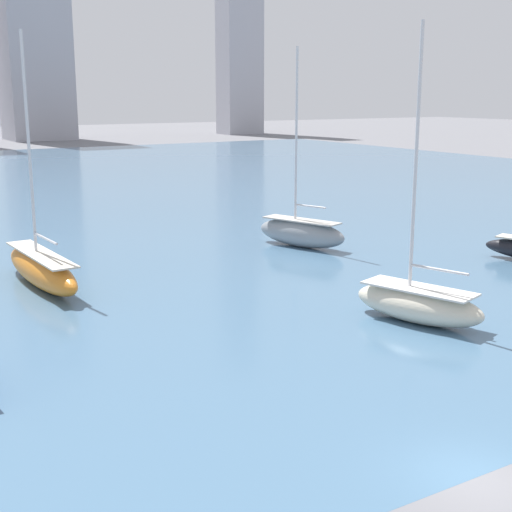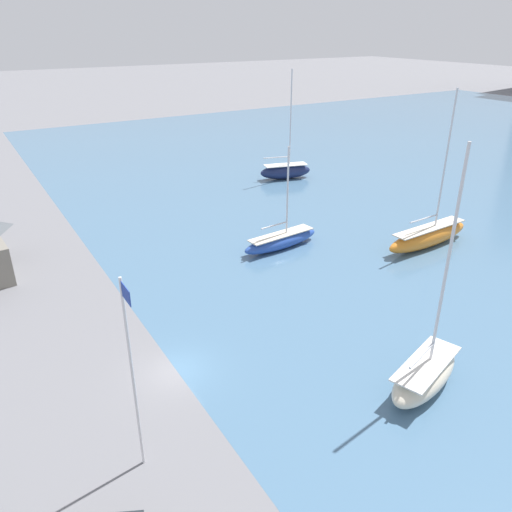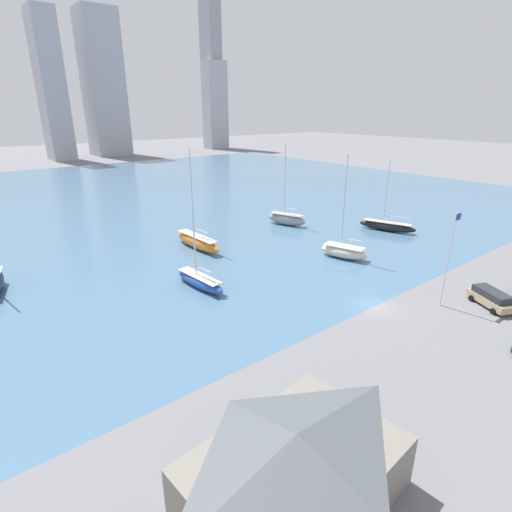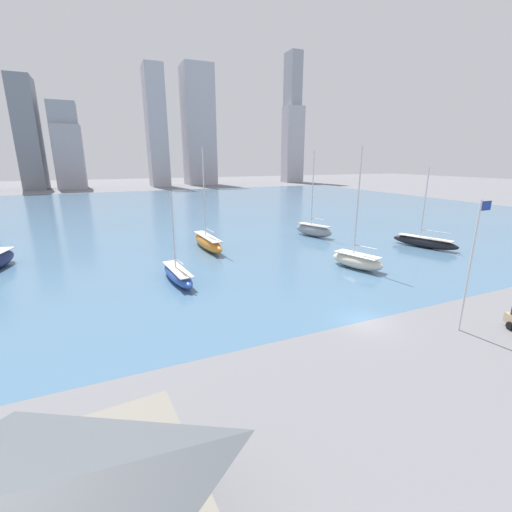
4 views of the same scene
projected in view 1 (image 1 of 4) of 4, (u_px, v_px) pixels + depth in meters
The scene contains 4 objects.
ground_plane at pixel (475, 478), 21.60m from camera, with size 500.00×500.00×0.00m, color slate.
sailboat_gray at pixel (301, 232), 53.99m from camera, with size 4.48×7.84×14.72m.
sailboat_orange at pixel (42, 268), 42.81m from camera, with size 2.53×11.09×14.96m.
sailboat_cream at pixel (418, 302), 36.14m from camera, with size 4.45×7.42×14.78m.
Camera 1 is at (-15.80, -13.30, 11.39)m, focal length 50.00 mm.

